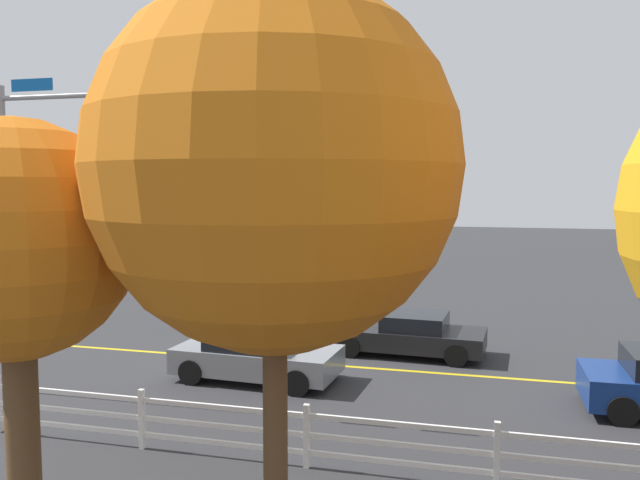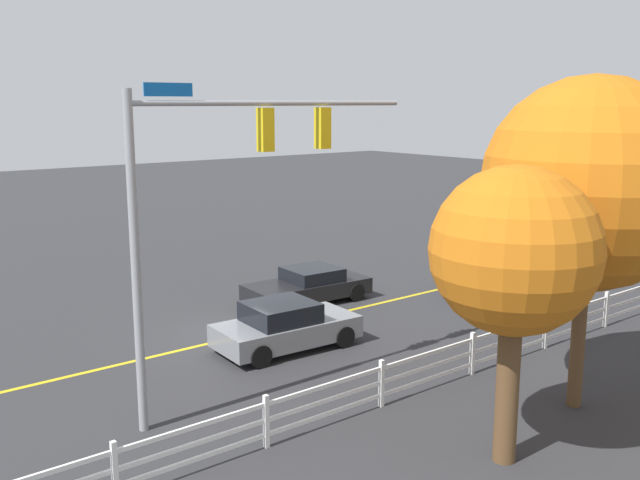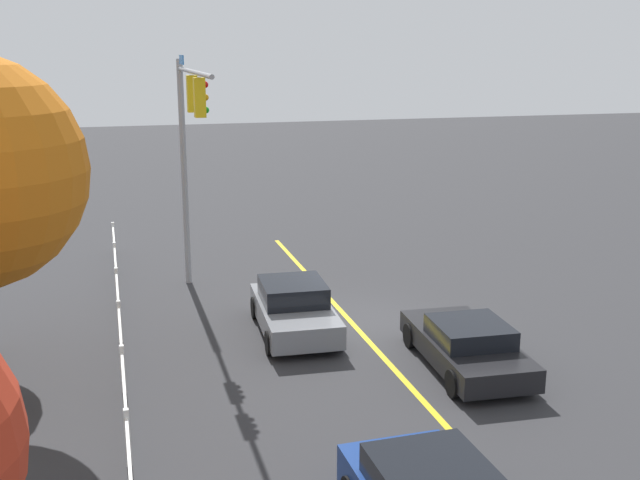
{
  "view_description": "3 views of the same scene",
  "coord_description": "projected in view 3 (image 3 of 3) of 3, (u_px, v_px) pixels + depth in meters",
  "views": [
    {
      "loc": [
        -6.08,
        17.09,
        5.03
      ],
      "look_at": [
        -1.81,
        0.99,
        3.57
      ],
      "focal_mm": 36.42,
      "sensor_mm": 36.0,
      "label": 1
    },
    {
      "loc": [
        11.08,
        17.8,
        7.05
      ],
      "look_at": [
        -1.53,
        1.84,
        3.08
      ],
      "focal_mm": 39.86,
      "sensor_mm": 36.0,
      "label": 2
    },
    {
      "loc": [
        -19.76,
        6.43,
        7.66
      ],
      "look_at": [
        -3.05,
        1.78,
        3.3
      ],
      "focal_mm": 43.1,
      "sensor_mm": 36.0,
      "label": 3
    }
  ],
  "objects": [
    {
      "name": "white_rail_fence",
      "position": [
        123.0,
        368.0,
        17.38
      ],
      "size": [
        26.1,
        0.1,
        1.15
      ],
      "color": "white",
      "rests_on": "ground_plane"
    },
    {
      "name": "lane_center_stripe",
      "position": [
        403.0,
        379.0,
        18.26
      ],
      "size": [
        28.0,
        0.16,
        0.01
      ],
      "primitive_type": "cube",
      "color": "gold",
      "rests_on": "ground_plane"
    },
    {
      "name": "car_1",
      "position": [
        294.0,
        309.0,
        21.1
      ],
      "size": [
        4.25,
        2.19,
        1.41
      ],
      "rotation": [
        0.0,
        0.0,
        3.09
      ],
      "color": "slate",
      "rests_on": "ground_plane"
    },
    {
      "name": "ground_plane",
      "position": [
        351.0,
        322.0,
        22.0
      ],
      "size": [
        120.0,
        120.0,
        0.0
      ],
      "primitive_type": "plane",
      "color": "#2D2D30"
    },
    {
      "name": "car_2",
      "position": [
        466.0,
        345.0,
        18.75
      ],
      "size": [
        4.57,
        2.22,
        1.24
      ],
      "rotation": [
        0.0,
        0.0,
        6.22
      ],
      "color": "black",
      "rests_on": "ground_plane"
    },
    {
      "name": "signal_assembly",
      "position": [
        189.0,
        132.0,
        22.55
      ],
      "size": [
        7.56,
        0.37,
        7.44
      ],
      "color": "gray",
      "rests_on": "ground_plane"
    }
  ]
}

